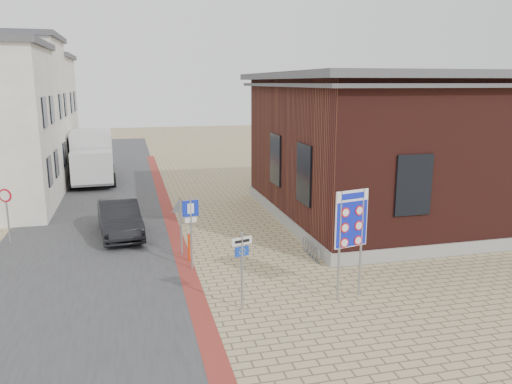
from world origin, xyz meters
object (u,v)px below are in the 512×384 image
box_truck (92,157)px  border_sign (351,221)px  bollard (189,248)px  parking_sign (191,221)px  sedan (120,218)px  essen_sign (242,259)px

box_truck → border_sign: size_ratio=1.90×
bollard → parking_sign: bearing=-90.0°
parking_sign → bollard: size_ratio=2.47×
parking_sign → bollard: 1.46m
parking_sign → bollard: parking_sign is taller
sedan → border_sign: size_ratio=1.36×
box_truck → parking_sign: size_ratio=2.49×
sedan → box_truck: bearing=92.1°
box_truck → essen_sign: (5.29, -20.50, -0.17)m
sedan → essen_sign: size_ratio=1.96×
sedan → bollard: (2.47, -3.92, -0.23)m
sedan → parking_sign: parking_sign is taller
box_truck → border_sign: bearing=-70.2°
sedan → bollard: size_ratio=4.39×
sedan → parking_sign: bearing=-68.7°
border_sign → essen_sign: border_sign is taller
border_sign → essen_sign: 3.40m
box_truck → bollard: 16.80m
box_truck → bollard: bearing=-78.0°
essen_sign → parking_sign: (-1.00, 3.50, 0.22)m
sedan → essen_sign: bearing=-73.4°
sedan → border_sign: (6.75, -8.22, 1.67)m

